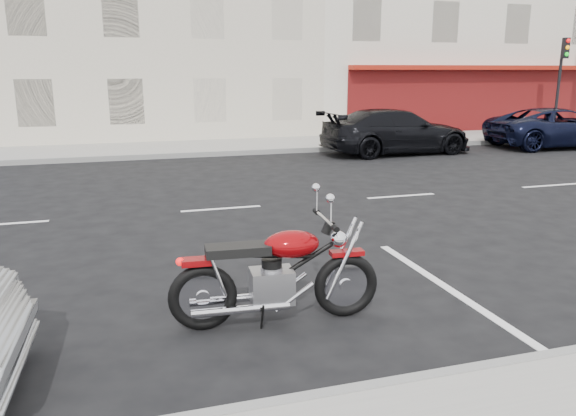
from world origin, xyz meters
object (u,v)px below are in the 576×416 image
at_px(motorcycle, 349,271).
at_px(car_far, 396,131).
at_px(fire_hydrant, 522,125).
at_px(suv_far, 558,128).
at_px(traffic_light, 561,74).

distance_m(motorcycle, car_far, 12.97).
relative_size(fire_hydrant, suv_far, 0.14).
xyz_separation_m(traffic_light, fire_hydrant, (-1.50, 0.17, -2.03)).
bearing_deg(motorcycle, traffic_light, 46.70).
bearing_deg(fire_hydrant, suv_far, -105.74).
distance_m(motorcycle, suv_far, 16.84).
height_order(traffic_light, motorcycle, traffic_light).
bearing_deg(car_far, traffic_light, -76.77).
height_order(traffic_light, fire_hydrant, traffic_light).
xyz_separation_m(traffic_light, motorcycle, (-15.03, -13.71, -2.03)).
bearing_deg(fire_hydrant, motorcycle, -134.27).
bearing_deg(fire_hydrant, traffic_light, -6.36).
xyz_separation_m(fire_hydrant, car_far, (-7.09, -2.62, 0.20)).
bearing_deg(traffic_light, fire_hydrant, 173.64).
bearing_deg(motorcycle, car_far, 64.57).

